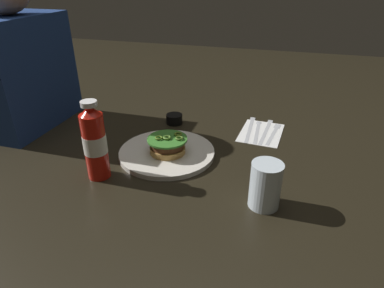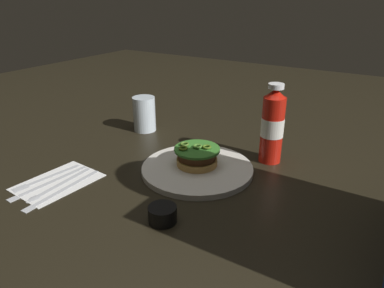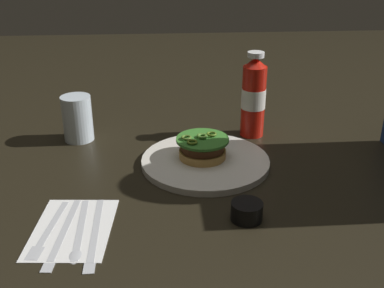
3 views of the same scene
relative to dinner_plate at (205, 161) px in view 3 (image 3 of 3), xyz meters
name	(u,v)px [view 3 (image 3 of 3)]	position (x,y,z in m)	size (l,w,h in m)	color
ground_plane	(184,173)	(0.04, -0.05, -0.01)	(3.00, 3.00, 0.00)	black
dinner_plate	(205,161)	(0.00, 0.00, 0.00)	(0.28, 0.28, 0.01)	silver
burger_sandwich	(202,147)	(-0.01, -0.01, 0.03)	(0.12, 0.12, 0.05)	tan
ketchup_bottle	(253,97)	(-0.16, 0.13, 0.09)	(0.06, 0.06, 0.21)	red
water_glass	(77,118)	(-0.16, -0.30, 0.05)	(0.07, 0.07, 0.11)	silver
condiment_cup	(247,211)	(0.22, 0.05, 0.01)	(0.06, 0.06, 0.03)	black
napkin	(73,228)	(0.23, -0.26, -0.01)	(0.19, 0.13, 0.00)	white
fork_utensil	(46,233)	(0.24, -0.30, 0.00)	(0.17, 0.04, 0.00)	silver
steak_knife	(61,235)	(0.25, -0.27, 0.00)	(0.21, 0.03, 0.00)	silver
spoon_utensil	(78,236)	(0.26, -0.24, 0.00)	(0.19, 0.03, 0.00)	silver
butter_knife	(94,236)	(0.26, -0.22, 0.00)	(0.21, 0.02, 0.00)	silver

